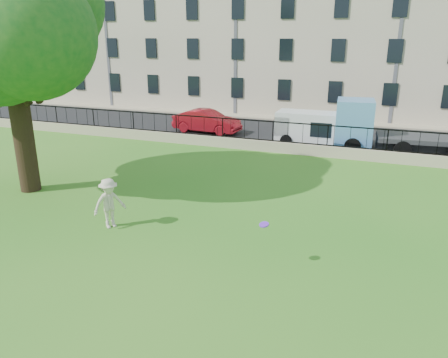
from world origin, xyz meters
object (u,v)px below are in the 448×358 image
at_px(white_van, 316,129).
at_px(frisbee, 264,224).
at_px(tree, 5,17).
at_px(red_sedan, 207,121).
at_px(blue_truck, 399,127).
at_px(man, 109,203).

bearing_deg(white_van, frisbee, -86.06).
xyz_separation_m(tree, frisbee, (11.10, -2.76, -5.59)).
bearing_deg(tree, red_sedan, 79.01).
bearing_deg(blue_truck, red_sedan, 169.60).
relative_size(man, blue_truck, 0.26).
bearing_deg(tree, blue_truck, 40.10).
height_order(tree, blue_truck, tree).
xyz_separation_m(man, blue_truck, (9.00, 14.27, 0.55)).
xyz_separation_m(red_sedan, white_van, (7.45, -1.00, 0.22)).
xyz_separation_m(frisbee, red_sedan, (-8.53, 15.99, -0.54)).
height_order(man, frisbee, man).
bearing_deg(white_van, red_sedan, 172.15).
relative_size(man, red_sedan, 0.38).
distance_m(man, blue_truck, 16.88).
distance_m(tree, frisbee, 12.73).
relative_size(frisbee, blue_truck, 0.04).
bearing_deg(blue_truck, frisbee, -108.45).
height_order(tree, white_van, tree).
height_order(red_sedan, blue_truck, blue_truck).
bearing_deg(blue_truck, man, -127.86).
height_order(man, red_sedan, man).
bearing_deg(red_sedan, blue_truck, -91.23).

